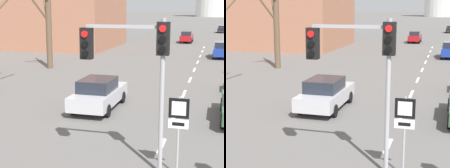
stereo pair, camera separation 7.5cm
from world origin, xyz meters
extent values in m
cube|color=silver|center=(0.00, 8.78, 0.00)|extent=(0.16, 2.00, 0.01)
cube|color=silver|center=(0.00, 13.28, 0.00)|extent=(0.16, 2.00, 0.01)
cube|color=silver|center=(0.00, 17.78, 0.00)|extent=(0.16, 2.00, 0.01)
cube|color=silver|center=(0.00, 22.28, 0.00)|extent=(0.16, 2.00, 0.01)
cube|color=silver|center=(0.00, 26.78, 0.00)|extent=(0.16, 2.00, 0.01)
cube|color=silver|center=(0.00, 31.28, 0.00)|extent=(0.16, 2.00, 0.01)
cube|color=silver|center=(0.00, 35.78, 0.00)|extent=(0.16, 2.00, 0.01)
cube|color=silver|center=(0.00, 40.28, 0.00)|extent=(0.16, 2.00, 0.01)
cube|color=silver|center=(0.00, 44.78, 0.00)|extent=(0.16, 2.00, 0.01)
cylinder|color=#9E9EA3|center=(0.29, 6.72, 2.36)|extent=(0.14, 0.14, 4.72)
cube|color=black|center=(0.29, 6.72, 4.14)|extent=(0.36, 0.28, 0.96)
cylinder|color=red|center=(0.29, 6.55, 4.43)|extent=(0.20, 0.06, 0.20)
cylinder|color=black|center=(0.29, 6.55, 4.14)|extent=(0.20, 0.06, 0.20)
cylinder|color=black|center=(0.29, 6.55, 3.84)|extent=(0.20, 0.06, 0.20)
cube|color=#9E9EA3|center=(-0.89, 6.72, 4.47)|extent=(2.34, 0.10, 0.10)
cube|color=black|center=(-2.06, 6.72, 3.94)|extent=(0.36, 0.28, 0.96)
cylinder|color=red|center=(-2.06, 6.55, 4.23)|extent=(0.20, 0.06, 0.20)
cylinder|color=black|center=(-2.06, 6.55, 3.94)|extent=(0.20, 0.06, 0.20)
cylinder|color=black|center=(-2.06, 6.55, 3.64)|extent=(0.20, 0.06, 0.20)
cylinder|color=#9E9EA3|center=(0.81, 6.71, 1.23)|extent=(0.07, 0.07, 2.45)
cube|color=black|center=(0.81, 6.69, 2.10)|extent=(0.60, 0.03, 0.60)
cube|color=white|center=(0.81, 6.67, 2.10)|extent=(0.42, 0.01, 0.42)
cube|color=white|center=(0.81, 6.69, 1.62)|extent=(0.60, 0.03, 0.28)
cube|color=black|center=(0.81, 6.67, 1.62)|extent=(0.36, 0.01, 0.10)
cube|color=navy|center=(2.12, 34.88, 0.68)|extent=(1.62, 3.89, 0.75)
cube|color=#1E232D|center=(2.12, 34.69, 1.35)|extent=(1.38, 1.87, 0.58)
cylinder|color=black|center=(1.35, 36.09, 0.31)|extent=(0.18, 0.62, 0.62)
cylinder|color=black|center=(1.35, 33.68, 0.31)|extent=(0.18, 0.62, 0.62)
cube|color=#B7B7BC|center=(-3.83, 13.34, 0.64)|extent=(1.82, 4.51, 0.66)
cube|color=#1E232D|center=(-3.83, 13.11, 1.27)|extent=(1.54, 2.17, 0.60)
cylinder|color=black|center=(-4.68, 14.74, 0.31)|extent=(0.18, 0.61, 0.61)
cylinder|color=black|center=(-2.97, 14.74, 0.31)|extent=(0.18, 0.61, 0.61)
cylinder|color=black|center=(-4.68, 11.94, 0.31)|extent=(0.18, 0.61, 0.61)
cylinder|color=black|center=(-2.97, 11.94, 0.31)|extent=(0.18, 0.61, 0.61)
cube|color=black|center=(2.19, 73.98, 0.63)|extent=(1.68, 3.82, 0.63)
cylinder|color=black|center=(1.39, 75.17, 0.31)|extent=(0.18, 0.63, 0.63)
cylinder|color=black|center=(1.39, 72.80, 0.31)|extent=(0.18, 0.63, 0.63)
cylinder|color=black|center=(2.16, 14.53, 0.32)|extent=(0.18, 0.65, 0.65)
cylinder|color=black|center=(2.16, 11.72, 0.32)|extent=(0.18, 0.65, 0.65)
cube|color=maroon|center=(-2.73, 50.74, 0.70)|extent=(1.60, 4.44, 0.73)
cube|color=#1E232D|center=(-2.73, 50.52, 1.35)|extent=(1.36, 2.13, 0.57)
cylinder|color=black|center=(-3.48, 52.12, 0.34)|extent=(0.18, 0.68, 0.68)
cylinder|color=black|center=(-1.98, 52.12, 0.34)|extent=(0.18, 0.68, 0.68)
cylinder|color=black|center=(-3.48, 49.36, 0.34)|extent=(0.18, 0.68, 0.68)
cylinder|color=black|center=(-1.98, 49.36, 0.34)|extent=(0.18, 0.68, 0.68)
cylinder|color=brown|center=(-10.34, 15.42, 5.17)|extent=(1.37, 2.14, 2.41)
cylinder|color=brown|center=(-11.69, 24.25, 2.96)|extent=(0.48, 0.48, 5.92)
cylinder|color=brown|center=(-12.22, 24.91, 4.71)|extent=(1.17, 1.49, 2.67)
cylinder|color=brown|center=(-12.19, 23.79, 4.81)|extent=(1.12, 1.12, 1.94)
cylinder|color=silver|center=(0.00, 205.44, 7.67)|extent=(23.00, 23.00, 15.34)
camera|label=1|loc=(1.84, -4.07, 5.03)|focal=60.00mm
camera|label=2|loc=(1.91, -4.05, 5.03)|focal=60.00mm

